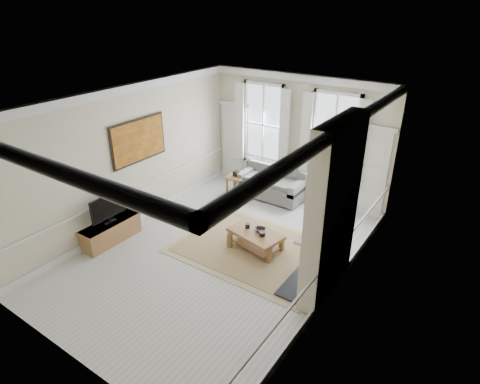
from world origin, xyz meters
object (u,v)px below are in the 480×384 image
Objects in this scene: sofa at (273,185)px; side_table at (236,179)px; tv_stand at (111,232)px; coffee_table at (256,235)px.

side_table is at bearing -155.21° from sofa.
coffee_table is at bearing 28.47° from tv_stand.
tv_stand is (-2.94, -1.59, -0.11)m from coffee_table.
coffee_table is at bearing -67.89° from sofa.
sofa reaches higher than coffee_table.
sofa is at bearing 123.83° from coffee_table.
side_table is at bearing 145.20° from coffee_table.
sofa reaches higher than tv_stand.
side_table is 3.81m from tv_stand.
coffee_table is (1.98, -2.09, -0.09)m from side_table.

